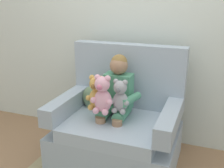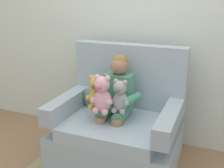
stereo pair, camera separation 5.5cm
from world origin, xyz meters
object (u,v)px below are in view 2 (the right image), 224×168
object	(u,v)px
plush_pink	(102,95)
plush_grey	(120,97)
throw_pillow	(94,98)
seated_child	(116,95)
plush_honey	(97,93)
armchair	(119,128)

from	to	relation	value
plush_pink	plush_grey	bearing A→B (deg)	15.79
plush_grey	throw_pillow	distance (m)	0.46
seated_child	plush_grey	bearing A→B (deg)	-59.76
seated_child	plush_pink	xyz separation A→B (m)	(-0.05, -0.20, 0.06)
seated_child	plush_grey	xyz separation A→B (m)	(0.09, -0.14, 0.04)
plush_honey	plush_pink	bearing A→B (deg)	-42.28
seated_child	plush_honey	distance (m)	0.21
armchair	seated_child	world-z (taller)	armchair
seated_child	plush_honey	world-z (taller)	seated_child
throw_pillow	armchair	bearing A→B (deg)	-18.40
plush_honey	plush_grey	xyz separation A→B (m)	(0.22, 0.01, -0.01)
armchair	seated_child	distance (m)	0.34
plush_honey	plush_pink	world-z (taller)	plush_pink
plush_pink	plush_honey	bearing A→B (deg)	139.55
plush_grey	seated_child	bearing A→B (deg)	99.72
plush_grey	throw_pillow	size ratio (longest dim) A/B	1.17
plush_honey	throw_pillow	size ratio (longest dim) A/B	1.23
armchair	plush_pink	size ratio (longest dim) A/B	3.30
throw_pillow	seated_child	bearing A→B (deg)	-18.55
plush_pink	throw_pillow	world-z (taller)	plush_pink
armchair	seated_child	size ratio (longest dim) A/B	1.38
seated_child	armchair	bearing A→B (deg)	-18.62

